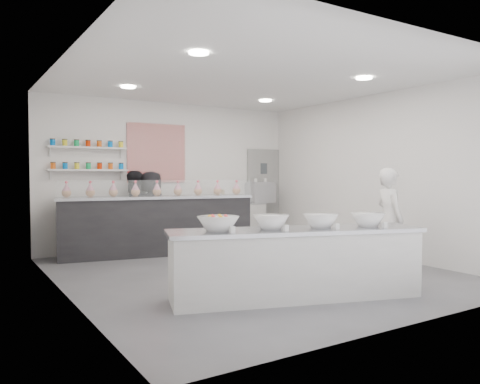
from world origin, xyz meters
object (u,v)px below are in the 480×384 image
back_bar (157,225)px  staff_right (151,212)px  prep_counter (296,263)px  woman_prep (390,220)px  espresso_ledge (240,223)px  espresso_machine (260,193)px  staff_left (133,212)px

back_bar → staff_right: (0.03, 0.38, 0.23)m
prep_counter → woman_prep: (2.24, 0.47, 0.38)m
back_bar → staff_right: 0.45m
espresso_ledge → espresso_machine: 0.86m
prep_counter → espresso_machine: (2.46, 4.37, 0.67)m
espresso_ledge → prep_counter: bearing=-113.7°
woman_prep → staff_right: bearing=51.6°
back_bar → staff_right: bearing=96.4°
woman_prep → staff_left: (-2.87, 3.72, -0.02)m
prep_counter → espresso_machine: 5.06m
espresso_machine → espresso_ledge: bearing=180.0°
staff_left → espresso_machine: bearing=171.8°
back_bar → espresso_ledge: 2.28m
prep_counter → staff_right: staff_right is taller
back_bar → espresso_ledge: back_bar is taller
woman_prep → staff_left: size_ratio=1.02×
espresso_machine → staff_right: staff_right is taller
espresso_ledge → staff_left: bearing=-176.0°
espresso_ledge → woman_prep: (0.32, -3.90, 0.38)m
prep_counter → espresso_ledge: (1.92, 4.37, 0.00)m
prep_counter → staff_left: 4.25m
espresso_ledge → woman_prep: woman_prep is taller
back_bar → staff_right: staff_right is taller
espresso_ledge → staff_left: (-2.55, -0.18, 0.36)m
prep_counter → back_bar: (-0.28, 3.81, 0.13)m
woman_prep → espresso_ledge: bearing=22.4°
back_bar → prep_counter: bearing=-75.0°
staff_left → staff_right: size_ratio=1.01×
back_bar → woman_prep: woman_prep is taller
espresso_ledge → staff_right: 2.21m
woman_prep → staff_right: 4.48m
espresso_machine → staff_right: bearing=-176.2°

